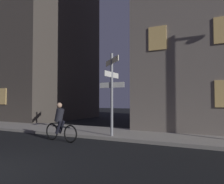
# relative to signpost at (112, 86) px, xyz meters

# --- Properties ---
(sidewalk_kerb) EXTENTS (40.00, 3.12, 0.14)m
(sidewalk_kerb) POSITION_rel_signpost_xyz_m (-0.87, 1.14, -2.28)
(sidewalk_kerb) COLOR gray
(sidewalk_kerb) RESTS_ON ground_plane
(signpost) EXTENTS (1.28, 1.32, 3.67)m
(signpost) POSITION_rel_signpost_xyz_m (0.00, 0.00, 0.00)
(signpost) COLOR gray
(signpost) RESTS_ON sidewalk_kerb
(cyclist) EXTENTS (1.81, 0.37, 1.61)m
(cyclist) POSITION_rel_signpost_xyz_m (-1.67, -1.49, -1.60)
(cyclist) COLOR black
(cyclist) RESTS_ON ground_plane
(building_left_block) EXTENTS (10.16, 9.09, 13.41)m
(building_left_block) POSITION_rel_signpost_xyz_m (-12.29, 6.68, 4.36)
(building_left_block) COLOR #4C443D
(building_left_block) RESTS_ON ground_plane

